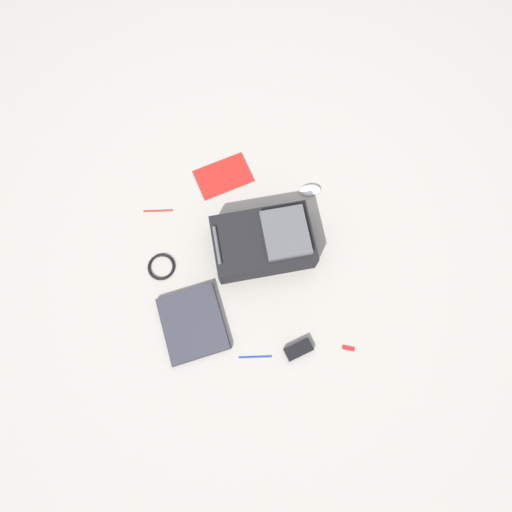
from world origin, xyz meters
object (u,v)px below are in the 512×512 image
at_px(computer_mouse, 310,190).
at_px(power_brick, 298,350).
at_px(backpack, 264,242).
at_px(book_blue, 223,177).
at_px(cable_coil, 161,266).
at_px(pen_black, 255,357).
at_px(laptop, 193,324).
at_px(pen_blue, 158,210).
at_px(usb_stick, 348,348).

distance_m(computer_mouse, power_brick, 0.79).
bearing_deg(power_brick, backpack, 9.46).
bearing_deg(book_blue, computer_mouse, -107.95).
xyz_separation_m(computer_mouse, cable_coil, (-0.29, 0.77, -0.01)).
relative_size(cable_coil, pen_black, 0.88).
height_order(power_brick, pen_black, power_brick).
bearing_deg(computer_mouse, laptop, 132.51).
xyz_separation_m(book_blue, computer_mouse, (-0.14, -0.42, 0.01)).
distance_m(backpack, laptop, 0.50).
relative_size(backpack, pen_black, 3.14).
bearing_deg(pen_black, power_brick, -88.68).
distance_m(book_blue, pen_black, 0.91).
relative_size(backpack, cable_coil, 3.57).
bearing_deg(backpack, pen_blue, 62.42).
distance_m(power_brick, pen_black, 0.20).
relative_size(computer_mouse, usb_stick, 1.86).
bearing_deg(book_blue, pen_black, -177.52).
height_order(laptop, cable_coil, laptop).
bearing_deg(usb_stick, pen_blue, 45.65).
distance_m(backpack, pen_black, 0.53).
height_order(book_blue, computer_mouse, computer_mouse).
xyz_separation_m(pen_blue, usb_stick, (-0.79, -0.81, -0.00)).
distance_m(computer_mouse, pen_black, 0.86).
height_order(power_brick, usb_stick, power_brick).
relative_size(computer_mouse, power_brick, 0.85).
relative_size(laptop, power_brick, 2.91).
bearing_deg(backpack, book_blue, 21.20).
bearing_deg(pen_black, backpack, -12.69).
relative_size(backpack, book_blue, 1.53).
bearing_deg(backpack, cable_coil, 93.26).
bearing_deg(pen_blue, pen_black, -153.57).
relative_size(computer_mouse, pen_black, 0.70).
bearing_deg(usb_stick, laptop, 73.26).
bearing_deg(pen_blue, computer_mouse, -90.03).
relative_size(laptop, cable_coil, 2.74).
distance_m(laptop, book_blue, 0.75).
distance_m(backpack, cable_coil, 0.51).
xyz_separation_m(book_blue, pen_black, (-0.91, -0.04, -0.00)).
bearing_deg(book_blue, pen_blue, 111.80).
bearing_deg(laptop, backpack, -49.45).
height_order(pen_blue, usb_stick, pen_blue).
height_order(cable_coil, pen_blue, cable_coil).
bearing_deg(pen_black, laptop, 54.71).
height_order(computer_mouse, cable_coil, computer_mouse).
xyz_separation_m(backpack, power_brick, (-0.50, -0.08, -0.07)).
height_order(cable_coil, usb_stick, cable_coil).
relative_size(laptop, book_blue, 1.17).
bearing_deg(pen_black, computer_mouse, -26.63).
distance_m(backpack, book_blue, 0.43).
bearing_deg(pen_black, pen_blue, 26.43).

